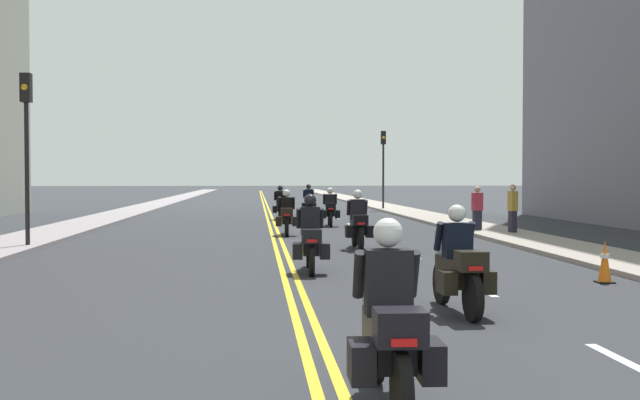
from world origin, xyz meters
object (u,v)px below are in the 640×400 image
(motorcycle_0, at_px, (390,331))
(motorcycle_5, at_px, (330,210))
(motorcycle_1, at_px, (459,268))
(motorcycle_3, at_px, (358,225))
(pedestrian_1, at_px, (477,209))
(motorcycle_4, at_px, (287,216))
(pedestrian_0, at_px, (513,209))
(traffic_light_near, at_px, (26,128))
(motorcycle_2, at_px, (310,241))
(motorcycle_7, at_px, (309,203))
(traffic_light_far, at_px, (383,156))
(motorcycle_6, at_px, (280,206))
(traffic_cone_0, at_px, (605,262))

(motorcycle_0, distance_m, motorcycle_5, 24.62)
(motorcycle_1, height_order, motorcycle_3, motorcycle_3)
(motorcycle_1, xyz_separation_m, pedestrian_1, (4.95, 15.87, 0.20))
(motorcycle_4, height_order, pedestrian_0, pedestrian_0)
(motorcycle_3, relative_size, motorcycle_4, 1.00)
(pedestrian_1, bearing_deg, motorcycle_1, 61.06)
(motorcycle_0, bearing_deg, pedestrian_0, 69.86)
(traffic_light_near, distance_m, pedestrian_1, 15.27)
(motorcycle_1, xyz_separation_m, motorcycle_2, (-1.81, 5.04, 0.00))
(motorcycle_0, height_order, motorcycle_1, motorcycle_0)
(motorcycle_7, bearing_deg, traffic_light_far, 47.80)
(motorcycle_0, relative_size, traffic_light_far, 0.46)
(motorcycle_2, distance_m, motorcycle_6, 20.07)
(motorcycle_0, xyz_separation_m, motorcycle_7, (1.65, 34.04, -0.03))
(motorcycle_6, bearing_deg, pedestrian_0, -55.11)
(motorcycle_3, bearing_deg, traffic_light_near, 176.56)
(motorcycle_1, relative_size, traffic_light_far, 0.46)
(motorcycle_4, bearing_deg, motorcycle_6, 90.57)
(motorcycle_2, relative_size, pedestrian_1, 1.30)
(motorcycle_2, xyz_separation_m, motorcycle_5, (1.88, 15.05, -0.01))
(motorcycle_5, height_order, pedestrian_0, pedestrian_0)
(motorcycle_5, distance_m, pedestrian_1, 6.46)
(motorcycle_1, bearing_deg, motorcycle_2, 107.44)
(motorcycle_4, xyz_separation_m, motorcycle_5, (1.97, 4.72, -0.00))
(motorcycle_4, height_order, traffic_cone_0, motorcycle_4)
(motorcycle_4, relative_size, pedestrian_1, 1.31)
(traffic_cone_0, bearing_deg, motorcycle_1, -140.51)
(motorcycle_1, height_order, motorcycle_7, motorcycle_7)
(motorcycle_3, height_order, traffic_light_near, traffic_light_near)
(traffic_light_far, bearing_deg, motorcycle_1, -97.74)
(motorcycle_0, height_order, motorcycle_5, motorcycle_0)
(traffic_light_near, bearing_deg, motorcycle_0, -64.06)
(motorcycle_3, xyz_separation_m, motorcycle_4, (-1.77, 5.25, -0.01))
(pedestrian_0, bearing_deg, traffic_light_far, -4.37)
(motorcycle_7, distance_m, traffic_light_near, 20.99)
(motorcycle_1, relative_size, motorcycle_3, 1.00)
(traffic_light_near, height_order, pedestrian_1, traffic_light_near)
(motorcycle_2, distance_m, traffic_cone_0, 5.81)
(motorcycle_7, bearing_deg, motorcycle_0, -91.71)
(traffic_light_near, bearing_deg, motorcycle_3, -4.70)
(traffic_light_far, height_order, pedestrian_1, traffic_light_far)
(motorcycle_3, relative_size, motorcycle_5, 0.99)
(motorcycle_1, height_order, traffic_cone_0, motorcycle_1)
(motorcycle_1, bearing_deg, traffic_cone_0, 37.17)
(motorcycle_3, height_order, traffic_light_far, traffic_light_far)
(motorcycle_3, xyz_separation_m, traffic_cone_0, (3.73, -7.15, -0.27))
(motorcycle_3, height_order, pedestrian_1, pedestrian_1)
(traffic_light_far, height_order, pedestrian_0, traffic_light_far)
(pedestrian_0, bearing_deg, pedestrian_1, 23.15)
(motorcycle_6, relative_size, traffic_cone_0, 2.68)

